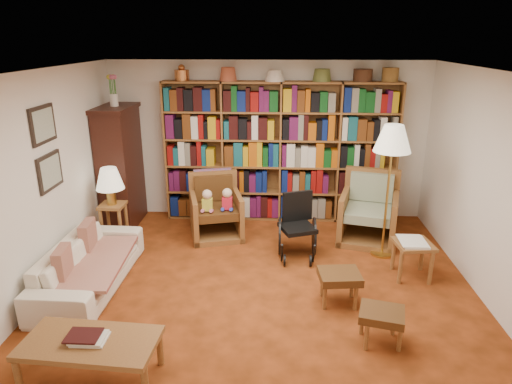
# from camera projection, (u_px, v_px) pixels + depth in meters

# --- Properties ---
(floor) EXTENTS (5.00, 5.00, 0.00)m
(floor) POSITION_uv_depth(u_px,v_px,m) (262.00, 293.00, 5.33)
(floor) COLOR #9F4218
(floor) RESTS_ON ground
(ceiling) EXTENTS (5.00, 5.00, 0.00)m
(ceiling) POSITION_uv_depth(u_px,v_px,m) (263.00, 72.00, 4.52)
(ceiling) COLOR white
(ceiling) RESTS_ON wall_back
(wall_back) EXTENTS (5.00, 0.00, 5.00)m
(wall_back) POSITION_uv_depth(u_px,v_px,m) (268.00, 141.00, 7.28)
(wall_back) COLOR white
(wall_back) RESTS_ON floor
(wall_front) EXTENTS (5.00, 0.00, 5.00)m
(wall_front) POSITION_uv_depth(u_px,v_px,m) (247.00, 335.00, 2.56)
(wall_front) COLOR white
(wall_front) RESTS_ON floor
(wall_left) EXTENTS (0.00, 5.00, 5.00)m
(wall_left) POSITION_uv_depth(u_px,v_px,m) (37.00, 188.00, 5.03)
(wall_left) COLOR white
(wall_left) RESTS_ON floor
(wall_right) EXTENTS (0.00, 5.00, 5.00)m
(wall_right) POSITION_uv_depth(u_px,v_px,m) (499.00, 195.00, 4.81)
(wall_right) COLOR white
(wall_right) RESTS_ON floor
(bookshelf) EXTENTS (3.60, 0.30, 2.42)m
(bookshelf) POSITION_uv_depth(u_px,v_px,m) (280.00, 148.00, 7.14)
(bookshelf) COLOR olive
(bookshelf) RESTS_ON floor
(curio_cabinet) EXTENTS (0.50, 0.95, 2.40)m
(curio_cabinet) POSITION_uv_depth(u_px,v_px,m) (120.00, 165.00, 7.01)
(curio_cabinet) COLOR #34130E
(curio_cabinet) RESTS_ON floor
(framed_pictures) EXTENTS (0.03, 0.52, 0.97)m
(framed_pictures) POSITION_uv_depth(u_px,v_px,m) (46.00, 149.00, 5.20)
(framed_pictures) COLOR black
(framed_pictures) RESTS_ON wall_left
(sofa) EXTENTS (1.89, 0.76, 0.55)m
(sofa) POSITION_uv_depth(u_px,v_px,m) (89.00, 265.00, 5.39)
(sofa) COLOR #F0E3CB
(sofa) RESTS_ON floor
(sofa_throw) EXTENTS (0.81, 1.42, 0.04)m
(sofa_throw) POSITION_uv_depth(u_px,v_px,m) (93.00, 263.00, 5.38)
(sofa_throw) COLOR beige
(sofa_throw) RESTS_ON sofa
(cushion_left) EXTENTS (0.16, 0.38, 0.37)m
(cushion_left) POSITION_uv_depth(u_px,v_px,m) (88.00, 239.00, 5.67)
(cushion_left) COLOR maroon
(cushion_left) RESTS_ON sofa
(cushion_right) EXTENTS (0.16, 0.37, 0.36)m
(cushion_right) POSITION_uv_depth(u_px,v_px,m) (63.00, 266.00, 5.01)
(cushion_right) COLOR maroon
(cushion_right) RESTS_ON sofa
(side_table_lamp) EXTENTS (0.34, 0.34, 0.61)m
(side_table_lamp) POSITION_uv_depth(u_px,v_px,m) (114.00, 216.00, 6.45)
(side_table_lamp) COLOR olive
(side_table_lamp) RESTS_ON floor
(table_lamp) EXTENTS (0.39, 0.39, 0.53)m
(table_lamp) POSITION_uv_depth(u_px,v_px,m) (110.00, 180.00, 6.28)
(table_lamp) COLOR #B6903A
(table_lamp) RESTS_ON side_table_lamp
(armchair_leather) EXTENTS (0.92, 0.93, 0.93)m
(armchair_leather) POSITION_uv_depth(u_px,v_px,m) (217.00, 210.00, 6.82)
(armchair_leather) COLOR olive
(armchair_leather) RESTS_ON floor
(armchair_sage) EXTENTS (1.01, 1.02, 0.99)m
(armchair_sage) POSITION_uv_depth(u_px,v_px,m) (367.00, 213.00, 6.68)
(armchair_sage) COLOR olive
(armchair_sage) RESTS_ON floor
(wheelchair) EXTENTS (0.54, 0.69, 0.86)m
(wheelchair) POSITION_uv_depth(u_px,v_px,m) (297.00, 227.00, 6.15)
(wheelchair) COLOR black
(wheelchair) RESTS_ON floor
(floor_lamp) EXTENTS (0.48, 0.48, 1.79)m
(floor_lamp) POSITION_uv_depth(u_px,v_px,m) (392.00, 144.00, 5.76)
(floor_lamp) COLOR #B6903A
(floor_lamp) RESTS_ON floor
(side_table_papers) EXTENTS (0.49, 0.49, 0.49)m
(side_table_papers) POSITION_uv_depth(u_px,v_px,m) (413.00, 248.00, 5.56)
(side_table_papers) COLOR olive
(side_table_papers) RESTS_ON floor
(footstool_a) EXTENTS (0.48, 0.42, 0.38)m
(footstool_a) POSITION_uv_depth(u_px,v_px,m) (339.00, 278.00, 5.02)
(footstool_a) COLOR #543316
(footstool_a) RESTS_ON floor
(footstool_b) EXTENTS (0.49, 0.45, 0.35)m
(footstool_b) POSITION_uv_depth(u_px,v_px,m) (382.00, 316.00, 4.38)
(footstool_b) COLOR #543316
(footstool_b) RESTS_ON floor
(coffee_table) EXTENTS (1.17, 0.64, 0.47)m
(coffee_table) POSITION_uv_depth(u_px,v_px,m) (90.00, 345.00, 3.85)
(coffee_table) COLOR olive
(coffee_table) RESTS_ON floor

